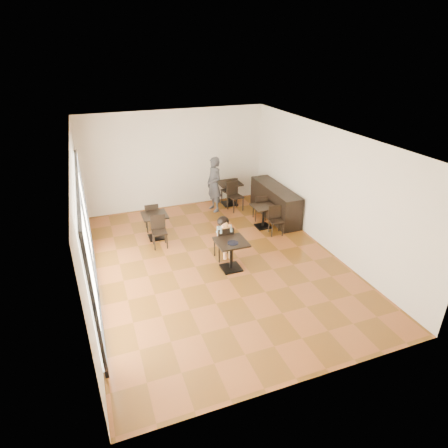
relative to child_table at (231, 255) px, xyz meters
name	(u,v)px	position (x,y,z in m)	size (l,w,h in m)	color
floor	(217,262)	(-0.22, 0.39, -0.38)	(6.00, 8.00, 0.01)	brown
ceiling	(216,137)	(-0.22, 0.39, 2.82)	(6.00, 8.00, 0.01)	white
wall_back	(176,160)	(-0.22, 4.39, 1.22)	(6.00, 0.01, 3.20)	beige
wall_front	(308,304)	(-0.22, -3.61, 1.22)	(6.00, 0.01, 3.20)	beige
wall_left	(83,224)	(-3.22, 0.39, 1.22)	(0.01, 8.00, 3.20)	beige
wall_right	(325,189)	(2.78, 0.39, 1.22)	(0.01, 8.00, 3.20)	beige
storefront_window	(87,243)	(-3.19, -0.11, 1.02)	(0.04, 4.50, 2.60)	white
child_table	(231,255)	(0.00, 0.00, 0.00)	(0.73, 0.73, 0.77)	black
child_chair	(223,242)	(0.00, 0.55, 0.08)	(0.42, 0.42, 0.93)	black
child	(223,238)	(0.00, 0.55, 0.20)	(0.42, 0.58, 1.16)	slate
plate	(233,243)	(0.00, -0.10, 0.39)	(0.26, 0.26, 0.02)	black
pizza_slice	(226,226)	(0.00, 0.36, 0.62)	(0.27, 0.21, 0.06)	#E8CB6F
adult_patron	(214,184)	(0.80, 3.55, 0.52)	(0.66, 0.43, 1.80)	#39393E
cafe_table_mid	(263,216)	(1.75, 1.83, -0.04)	(0.65, 0.65, 0.69)	black
cafe_table_left	(156,226)	(-1.41, 2.27, -0.02)	(0.69, 0.69, 0.73)	black
cafe_table_back	(229,193)	(1.45, 3.85, 0.01)	(0.74, 0.74, 0.79)	black
chair_mid_a	(260,207)	(1.89, 2.38, 0.03)	(0.37, 0.37, 0.83)	black
chair_mid_b	(276,221)	(1.89, 1.28, 0.03)	(0.37, 0.37, 0.83)	black
chair_left_a	(152,216)	(-1.41, 2.82, 0.05)	(0.39, 0.39, 0.88)	black
chair_left_b	(159,232)	(-1.41, 1.72, 0.05)	(0.39, 0.39, 0.88)	black
chair_back_a	(229,191)	(1.45, 3.89, 0.09)	(0.43, 0.43, 0.95)	black
chair_back_b	(235,197)	(1.45, 3.30, 0.09)	(0.43, 0.43, 0.95)	black
service_counter	(275,202)	(2.43, 2.39, 0.12)	(0.60, 2.40, 1.00)	black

